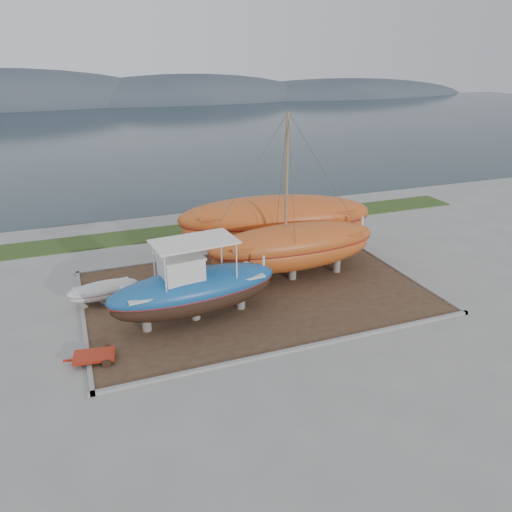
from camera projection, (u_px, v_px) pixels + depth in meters
name	position (u px, v px, depth m)	size (l,w,h in m)	color
ground	(285.00, 327.00, 24.17)	(140.00, 140.00, 0.00)	gray
dirt_patch	(256.00, 292.00, 27.62)	(18.00, 12.00, 0.06)	#422D1E
curb_frame	(256.00, 291.00, 27.60)	(18.60, 12.60, 0.15)	gray
grass_strip	(201.00, 229.00, 37.56)	(44.00, 3.00, 0.08)	#284219
sea	(117.00, 131.00, 84.70)	(260.00, 100.00, 0.04)	#182A31
mountain_ridge	(93.00, 103.00, 132.26)	(200.00, 36.00, 20.00)	#333D49
blue_caique	(194.00, 281.00, 24.02)	(8.54, 2.67, 4.11)	#175494
white_dinghy	(104.00, 293.00, 26.21)	(3.71, 1.39, 1.12)	silver
orange_sailboat	(295.00, 200.00, 27.41)	(10.12, 2.98, 9.47)	#B24C1B
orange_bare_hull	(275.00, 229.00, 31.35)	(12.18, 3.66, 3.99)	#B24C1B
red_trailer	(95.00, 358.00, 21.37)	(2.58, 1.29, 0.36)	#AB2813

